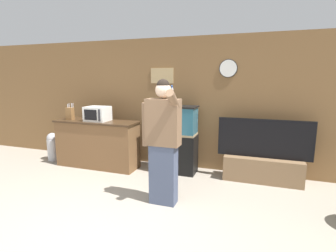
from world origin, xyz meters
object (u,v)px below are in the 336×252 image
Objects in this scene: aquarium_on_stand at (175,139)px; tv_on_stand at (263,163)px; trash_bin at (53,146)px; counter_island at (98,144)px; microwave at (98,114)px; person_standing at (163,141)px; knife_block at (70,113)px.

aquarium_on_stand is 1.64m from tv_on_stand.
trash_bin is (-2.80, -0.20, -0.33)m from aquarium_on_stand.
aquarium_on_stand reaches higher than counter_island.
person_standing reaches higher than microwave.
aquarium_on_stand is (1.57, 0.23, -0.46)m from microwave.
counter_island is at bearing 149.54° from person_standing.
aquarium_on_stand reaches higher than tv_on_stand.
aquarium_on_stand is at bearing 8.35° from microwave.
knife_block reaches higher than counter_island.
tv_on_stand reaches higher than trash_bin.
knife_block is at bearing -172.88° from aquarium_on_stand.
counter_island is 0.62m from microwave.
aquarium_on_stand is 0.81× the size of tv_on_stand.
trash_bin is (-4.41, -0.24, -0.01)m from tv_on_stand.
tv_on_stand is (3.22, 0.27, -0.15)m from counter_island.
knife_block is 0.26× the size of aquarium_on_stand.
counter_island is 3.84× the size of microwave.
knife_block is at bearing -175.93° from microwave.
counter_island is 1.63m from aquarium_on_stand.
counter_island is 1.09× the size of tv_on_stand.
counter_island reaches higher than trash_bin.
counter_island is at bearing -175.17° from tv_on_stand.
microwave is 1.65m from aquarium_on_stand.
trash_bin is (-1.19, 0.03, -0.16)m from counter_island.
aquarium_on_stand is at bearing 8.03° from counter_island.
microwave reaches higher than counter_island.
microwave is at bearing -171.65° from aquarium_on_stand.
trash_bin is (-0.59, 0.08, -0.77)m from knife_block.
aquarium_on_stand is (1.61, 0.23, 0.17)m from counter_island.
microwave reaches higher than tv_on_stand.
person_standing reaches higher than tv_on_stand.
knife_block reaches higher than trash_bin.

